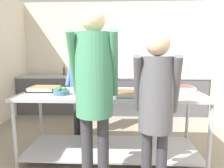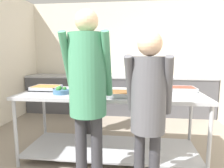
{
  "view_description": "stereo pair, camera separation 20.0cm",
  "coord_description": "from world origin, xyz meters",
  "px_view_note": "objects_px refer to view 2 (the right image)",
  "views": [
    {
      "loc": [
        0.22,
        -0.9,
        1.39
      ],
      "look_at": [
        0.1,
        1.77,
        1.0
      ],
      "focal_mm": 32.0,
      "sensor_mm": 36.0,
      "label": 1
    },
    {
      "loc": [
        0.42,
        -0.88,
        1.39
      ],
      "look_at": [
        0.1,
        1.77,
        1.0
      ],
      "focal_mm": 32.0,
      "sensor_mm": 36.0,
      "label": 2
    }
  ],
  "objects_px": {
    "plate_stack": "(156,96)",
    "serving_tray_vegetables": "(46,88)",
    "broccoli_bowl": "(61,91)",
    "guest_serving_right": "(88,84)",
    "serving_tray_roast": "(180,89)",
    "sauce_pan": "(90,88)",
    "water_bottle": "(72,70)",
    "cook_behind_counter": "(83,78)",
    "serving_tray_greens": "(123,94)",
    "guest_serving_left": "(148,101)"
  },
  "relations": [
    {
      "from": "water_bottle",
      "to": "guest_serving_left",
      "type": "bearing_deg",
      "value": -60.94
    },
    {
      "from": "serving_tray_roast",
      "to": "guest_serving_left",
      "type": "height_order",
      "value": "guest_serving_left"
    },
    {
      "from": "serving_tray_vegetables",
      "to": "cook_behind_counter",
      "type": "bearing_deg",
      "value": 58.33
    },
    {
      "from": "serving_tray_roast",
      "to": "guest_serving_left",
      "type": "distance_m",
      "value": 1.18
    },
    {
      "from": "guest_serving_right",
      "to": "water_bottle",
      "type": "xyz_separation_m",
      "value": [
        -1.12,
        2.95,
        -0.11
      ]
    },
    {
      "from": "water_bottle",
      "to": "plate_stack",
      "type": "bearing_deg",
      "value": -53.82
    },
    {
      "from": "cook_behind_counter",
      "to": "serving_tray_vegetables",
      "type": "bearing_deg",
      "value": -121.67
    },
    {
      "from": "serving_tray_greens",
      "to": "broccoli_bowl",
      "type": "bearing_deg",
      "value": 176.77
    },
    {
      "from": "sauce_pan",
      "to": "serving_tray_greens",
      "type": "relative_size",
      "value": 0.86
    },
    {
      "from": "cook_behind_counter",
      "to": "broccoli_bowl",
      "type": "bearing_deg",
      "value": -93.73
    },
    {
      "from": "plate_stack",
      "to": "guest_serving_right",
      "type": "relative_size",
      "value": 0.14
    },
    {
      "from": "broccoli_bowl",
      "to": "sauce_pan",
      "type": "height_order",
      "value": "broccoli_bowl"
    },
    {
      "from": "sauce_pan",
      "to": "water_bottle",
      "type": "xyz_separation_m",
      "value": [
        -0.96,
        2.16,
        0.07
      ]
    },
    {
      "from": "plate_stack",
      "to": "serving_tray_roast",
      "type": "xyz_separation_m",
      "value": [
        0.37,
        0.51,
        -0.0
      ]
    },
    {
      "from": "serving_tray_vegetables",
      "to": "serving_tray_greens",
      "type": "xyz_separation_m",
      "value": [
        1.11,
        -0.3,
        0.0
      ]
    },
    {
      "from": "guest_serving_left",
      "to": "serving_tray_greens",
      "type": "bearing_deg",
      "value": 112.68
    },
    {
      "from": "water_bottle",
      "to": "broccoli_bowl",
      "type": "bearing_deg",
      "value": -75.09
    },
    {
      "from": "broccoli_bowl",
      "to": "guest_serving_right",
      "type": "xyz_separation_m",
      "value": [
        0.5,
        -0.6,
        0.19
      ]
    },
    {
      "from": "serving_tray_roast",
      "to": "plate_stack",
      "type": "bearing_deg",
      "value": -125.83
    },
    {
      "from": "broccoli_bowl",
      "to": "plate_stack",
      "type": "height_order",
      "value": "broccoli_bowl"
    },
    {
      "from": "plate_stack",
      "to": "guest_serving_left",
      "type": "height_order",
      "value": "guest_serving_left"
    },
    {
      "from": "serving_tray_greens",
      "to": "plate_stack",
      "type": "xyz_separation_m",
      "value": [
        0.39,
        -0.08,
        0.0
      ]
    },
    {
      "from": "serving_tray_roast",
      "to": "sauce_pan",
      "type": "bearing_deg",
      "value": -170.77
    },
    {
      "from": "serving_tray_greens",
      "to": "serving_tray_roast",
      "type": "relative_size",
      "value": 1.1
    },
    {
      "from": "broccoli_bowl",
      "to": "water_bottle",
      "type": "relative_size",
      "value": 0.79
    },
    {
      "from": "broccoli_bowl",
      "to": "serving_tray_vegetables",
      "type": "bearing_deg",
      "value": 140.95
    },
    {
      "from": "serving_tray_vegetables",
      "to": "guest_serving_right",
      "type": "xyz_separation_m",
      "value": [
        0.82,
        -0.85,
        0.2
      ]
    },
    {
      "from": "serving_tray_vegetables",
      "to": "water_bottle",
      "type": "relative_size",
      "value": 1.47
    },
    {
      "from": "serving_tray_vegetables",
      "to": "guest_serving_left",
      "type": "height_order",
      "value": "guest_serving_left"
    },
    {
      "from": "serving_tray_vegetables",
      "to": "guest_serving_left",
      "type": "xyz_separation_m",
      "value": [
        1.38,
        -0.94,
        0.07
      ]
    },
    {
      "from": "guest_serving_right",
      "to": "water_bottle",
      "type": "relative_size",
      "value": 7.07
    },
    {
      "from": "serving_tray_vegetables",
      "to": "serving_tray_greens",
      "type": "bearing_deg",
      "value": -15.3
    },
    {
      "from": "sauce_pan",
      "to": "serving_tray_roast",
      "type": "height_order",
      "value": "sauce_pan"
    },
    {
      "from": "guest_serving_right",
      "to": "cook_behind_counter",
      "type": "bearing_deg",
      "value": 106.73
    },
    {
      "from": "sauce_pan",
      "to": "serving_tray_roast",
      "type": "relative_size",
      "value": 0.95
    },
    {
      "from": "serving_tray_greens",
      "to": "guest_serving_left",
      "type": "height_order",
      "value": "guest_serving_left"
    },
    {
      "from": "serving_tray_vegetables",
      "to": "water_bottle",
      "type": "height_order",
      "value": "water_bottle"
    },
    {
      "from": "serving_tray_vegetables",
      "to": "cook_behind_counter",
      "type": "relative_size",
      "value": 0.23
    },
    {
      "from": "guest_serving_right",
      "to": "water_bottle",
      "type": "height_order",
      "value": "guest_serving_right"
    },
    {
      "from": "sauce_pan",
      "to": "plate_stack",
      "type": "bearing_deg",
      "value": -20.33
    },
    {
      "from": "serving_tray_vegetables",
      "to": "cook_behind_counter",
      "type": "xyz_separation_m",
      "value": [
        0.38,
        0.61,
        0.07
      ]
    },
    {
      "from": "broccoli_bowl",
      "to": "water_bottle",
      "type": "bearing_deg",
      "value": 104.91
    },
    {
      "from": "serving_tray_vegetables",
      "to": "guest_serving_right",
      "type": "relative_size",
      "value": 0.21
    },
    {
      "from": "serving_tray_greens",
      "to": "water_bottle",
      "type": "relative_size",
      "value": 1.78
    },
    {
      "from": "sauce_pan",
      "to": "guest_serving_right",
      "type": "xyz_separation_m",
      "value": [
        0.16,
        -0.79,
        0.18
      ]
    },
    {
      "from": "serving_tray_greens",
      "to": "serving_tray_roast",
      "type": "height_order",
      "value": "same"
    },
    {
      "from": "plate_stack",
      "to": "serving_tray_vegetables",
      "type": "bearing_deg",
      "value": 165.8
    },
    {
      "from": "serving_tray_vegetables",
      "to": "water_bottle",
      "type": "bearing_deg",
      "value": 98.32
    },
    {
      "from": "serving_tray_roast",
      "to": "cook_behind_counter",
      "type": "distance_m",
      "value": 1.57
    },
    {
      "from": "broccoli_bowl",
      "to": "cook_behind_counter",
      "type": "bearing_deg",
      "value": 86.27
    }
  ]
}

